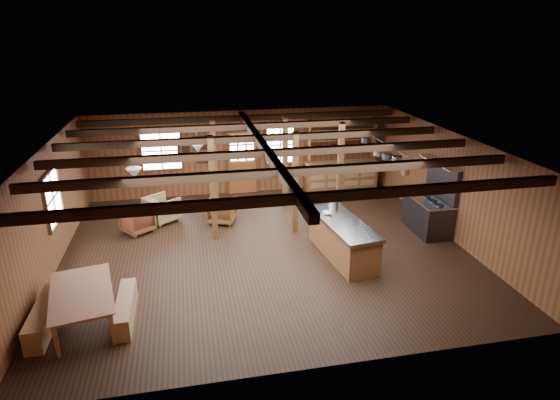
{
  "coord_description": "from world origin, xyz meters",
  "views": [
    {
      "loc": [
        -1.79,
        -10.6,
        5.41
      ],
      "look_at": [
        0.44,
        0.3,
        1.22
      ],
      "focal_mm": 30.0,
      "sensor_mm": 36.0,
      "label": 1
    }
  ],
  "objects_px": {
    "armchair_a": "(137,221)",
    "armchair_b": "(221,211)",
    "kitchen_island": "(343,239)",
    "armchair_c": "(162,209)",
    "commercial_range": "(430,209)",
    "dining_table": "(86,307)"
  },
  "relations": [
    {
      "from": "commercial_range",
      "to": "kitchen_island",
      "type": "bearing_deg",
      "value": -160.85
    },
    {
      "from": "kitchen_island",
      "to": "commercial_range",
      "type": "distance_m",
      "value": 3.02
    },
    {
      "from": "armchair_a",
      "to": "armchair_b",
      "type": "relative_size",
      "value": 0.97
    },
    {
      "from": "armchair_a",
      "to": "armchair_b",
      "type": "height_order",
      "value": "armchair_b"
    },
    {
      "from": "kitchen_island",
      "to": "commercial_range",
      "type": "xyz_separation_m",
      "value": [
        2.85,
        0.99,
        0.16
      ]
    },
    {
      "from": "commercial_range",
      "to": "armchair_a",
      "type": "distance_m",
      "value": 8.07
    },
    {
      "from": "kitchen_island",
      "to": "dining_table",
      "type": "height_order",
      "value": "kitchen_island"
    },
    {
      "from": "commercial_range",
      "to": "armchair_c",
      "type": "relative_size",
      "value": 2.37
    },
    {
      "from": "dining_table",
      "to": "armchair_b",
      "type": "xyz_separation_m",
      "value": [
        2.96,
        4.4,
        0.0
      ]
    },
    {
      "from": "armchair_b",
      "to": "armchair_c",
      "type": "bearing_deg",
      "value": 3.64
    },
    {
      "from": "armchair_c",
      "to": "armchair_a",
      "type": "bearing_deg",
      "value": 97.96
    },
    {
      "from": "armchair_a",
      "to": "armchair_b",
      "type": "xyz_separation_m",
      "value": [
        2.34,
        0.24,
        0.01
      ]
    },
    {
      "from": "commercial_range",
      "to": "armchair_b",
      "type": "bearing_deg",
      "value": 162.48
    },
    {
      "from": "armchair_b",
      "to": "armchair_c",
      "type": "relative_size",
      "value": 0.92
    },
    {
      "from": "kitchen_island",
      "to": "armchair_a",
      "type": "distance_m",
      "value": 5.67
    },
    {
      "from": "commercial_range",
      "to": "armchair_b",
      "type": "height_order",
      "value": "commercial_range"
    },
    {
      "from": "commercial_range",
      "to": "armchair_a",
      "type": "xyz_separation_m",
      "value": [
        -7.92,
        1.53,
        -0.3
      ]
    },
    {
      "from": "armchair_b",
      "to": "commercial_range",
      "type": "bearing_deg",
      "value": -179.95
    },
    {
      "from": "commercial_range",
      "to": "armchair_c",
      "type": "xyz_separation_m",
      "value": [
        -7.27,
        2.18,
        -0.26
      ]
    },
    {
      "from": "commercial_range",
      "to": "dining_table",
      "type": "distance_m",
      "value": 8.95
    },
    {
      "from": "kitchen_island",
      "to": "armchair_c",
      "type": "distance_m",
      "value": 5.44
    },
    {
      "from": "kitchen_island",
      "to": "armchair_a",
      "type": "xyz_separation_m",
      "value": [
        -5.08,
        2.52,
        -0.14
      ]
    }
  ]
}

